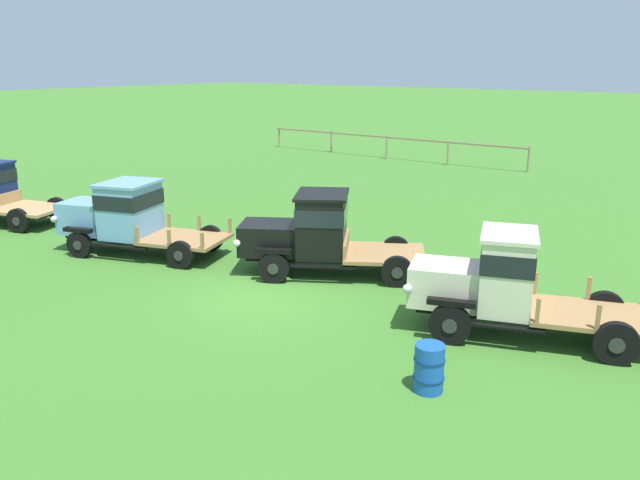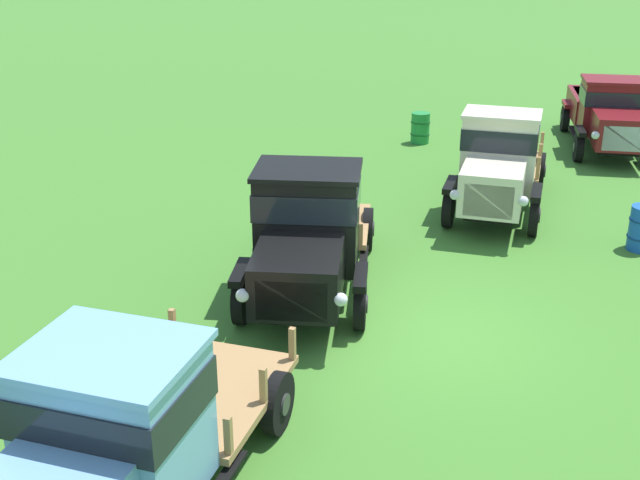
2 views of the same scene
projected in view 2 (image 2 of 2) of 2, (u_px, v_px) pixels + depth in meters
ground_plane at (425, 332)px, 12.62m from camera, size 240.00×240.00×0.00m
vintage_truck_second_in_line at (105, 453)px, 7.93m from camera, size 5.57×3.35×2.21m
vintage_truck_midrow_center at (307, 234)px, 13.32m from camera, size 5.28×4.14×2.25m
vintage_truck_far_side at (498, 165)px, 17.00m from camera, size 5.28×3.26×2.26m
vintage_truck_back_of_row at (608, 112)px, 22.08m from camera, size 5.26×3.71×2.01m
oil_drum_near_fence at (420, 128)px, 22.77m from camera, size 0.55×0.55×0.87m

